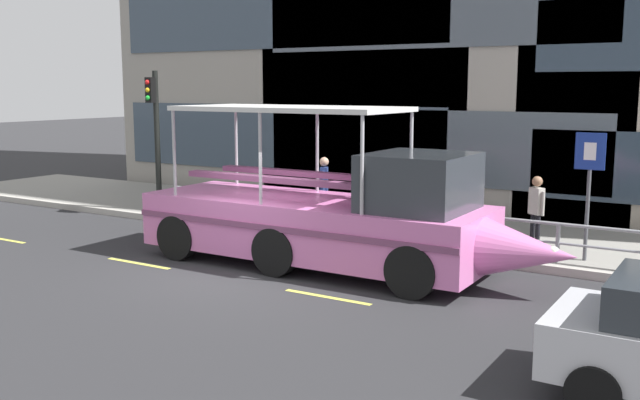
{
  "coord_description": "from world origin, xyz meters",
  "views": [
    {
      "loc": [
        8.91,
        -11.55,
        3.81
      ],
      "look_at": [
        0.64,
        1.89,
        1.3
      ],
      "focal_mm": 40.2,
      "sensor_mm": 36.0,
      "label": 1
    }
  ],
  "objects_px": {
    "traffic_light_pole": "(155,127)",
    "pedestrian_near_bow": "(536,206)",
    "pedestrian_mid_right": "(324,184)",
    "parking_sign": "(589,175)",
    "duck_tour_boat": "(335,218)",
    "pedestrian_mid_left": "(407,193)"
  },
  "relations": [
    {
      "from": "traffic_light_pole",
      "to": "duck_tour_boat",
      "type": "bearing_deg",
      "value": -18.37
    },
    {
      "from": "pedestrian_near_bow",
      "to": "pedestrian_mid_right",
      "type": "relative_size",
      "value": 0.94
    },
    {
      "from": "duck_tour_boat",
      "to": "pedestrian_mid_right",
      "type": "xyz_separation_m",
      "value": [
        -2.31,
        3.36,
        0.17
      ]
    },
    {
      "from": "pedestrian_near_bow",
      "to": "pedestrian_mid_left",
      "type": "height_order",
      "value": "pedestrian_near_bow"
    },
    {
      "from": "traffic_light_pole",
      "to": "pedestrian_near_bow",
      "type": "distance_m",
      "value": 10.98
    },
    {
      "from": "parking_sign",
      "to": "duck_tour_boat",
      "type": "distance_m",
      "value": 5.33
    },
    {
      "from": "pedestrian_mid_left",
      "to": "pedestrian_mid_right",
      "type": "bearing_deg",
      "value": -168.67
    },
    {
      "from": "parking_sign",
      "to": "duck_tour_boat",
      "type": "xyz_separation_m",
      "value": [
        -4.49,
        -2.73,
        -0.92
      ]
    },
    {
      "from": "traffic_light_pole",
      "to": "pedestrian_mid_left",
      "type": "bearing_deg",
      "value": 10.0
    },
    {
      "from": "pedestrian_near_bow",
      "to": "pedestrian_mid_right",
      "type": "distance_m",
      "value": 5.68
    },
    {
      "from": "pedestrian_near_bow",
      "to": "pedestrian_mid_left",
      "type": "xyz_separation_m",
      "value": [
        -3.47,
        0.77,
        -0.07
      ]
    },
    {
      "from": "pedestrian_near_bow",
      "to": "duck_tour_boat",
      "type": "bearing_deg",
      "value": -138.0
    },
    {
      "from": "duck_tour_boat",
      "to": "traffic_light_pole",
      "type": "bearing_deg",
      "value": 161.63
    },
    {
      "from": "pedestrian_near_bow",
      "to": "pedestrian_mid_right",
      "type": "height_order",
      "value": "pedestrian_mid_right"
    },
    {
      "from": "traffic_light_pole",
      "to": "pedestrian_mid_right",
      "type": "bearing_deg",
      "value": 9.43
    },
    {
      "from": "parking_sign",
      "to": "pedestrian_near_bow",
      "type": "relative_size",
      "value": 1.6
    },
    {
      "from": "pedestrian_mid_left",
      "to": "pedestrian_mid_right",
      "type": "height_order",
      "value": "pedestrian_mid_right"
    },
    {
      "from": "duck_tour_boat",
      "to": "pedestrian_mid_right",
      "type": "height_order",
      "value": "duck_tour_boat"
    },
    {
      "from": "traffic_light_pole",
      "to": "pedestrian_mid_right",
      "type": "distance_m",
      "value": 5.45
    },
    {
      "from": "traffic_light_pole",
      "to": "pedestrian_near_bow",
      "type": "xyz_separation_m",
      "value": [
        10.87,
        0.53,
        -1.45
      ]
    },
    {
      "from": "pedestrian_mid_left",
      "to": "pedestrian_near_bow",
      "type": "bearing_deg",
      "value": -12.53
    },
    {
      "from": "duck_tour_boat",
      "to": "pedestrian_mid_left",
      "type": "relative_size",
      "value": 6.01
    }
  ]
}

